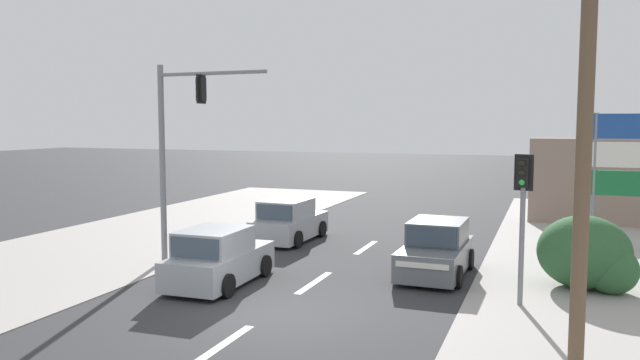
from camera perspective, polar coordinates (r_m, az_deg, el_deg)
ground_plane at (r=14.28m, az=-4.94°, el=-12.21°), size 140.00×140.00×0.00m
lane_dash_near at (r=12.59m, az=-8.95°, el=-14.68°), size 0.20×2.40×0.01m
lane_dash_mid at (r=16.93m, az=-0.54°, el=-9.36°), size 0.20×2.40×0.01m
lane_dash_far at (r=21.55m, az=4.22°, el=-6.16°), size 0.20×2.40×0.01m
kerb_left_verge at (r=22.13m, az=-20.72°, el=-6.18°), size 8.00×40.00×0.02m
utility_pole_foreground_right at (r=11.18m, az=22.47°, el=8.55°), size 3.78×0.35×9.30m
traffic_signal_mast at (r=19.22m, az=-12.98°, el=3.81°), size 3.69×0.44×6.00m
pedestal_signal_right_kerb at (r=15.15m, az=18.05°, el=-2.07°), size 0.43×0.31×3.56m
shopping_plaza_sign at (r=23.11m, az=25.92°, el=1.54°), size 2.10×0.16×4.60m
roadside_bush at (r=17.51m, az=23.34°, el=-6.31°), size 2.45×2.10×1.90m
hatchback_crossing_left at (r=17.91m, az=10.58°, el=-6.34°), size 1.82×3.66×1.53m
hatchback_receding_far at (r=16.79m, az=-9.29°, el=-7.10°), size 1.83×3.67×1.53m
hatchback_oncoming_near at (r=22.55m, az=-2.87°, el=-3.84°), size 1.86×3.68×1.53m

